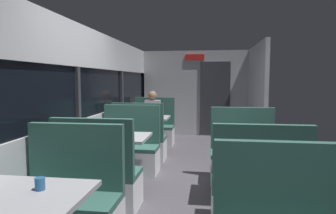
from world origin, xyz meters
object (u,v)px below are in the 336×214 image
(dining_table_rear_aisle, at_px, (250,150))
(bench_far_window_facing_end, at_px, (140,143))
(dining_table_mid_window, at_px, (116,143))
(dining_table_near_window, at_px, (21,208))
(bench_rear_aisle_facing_end, at_px, (258,196))
(seated_passenger, at_px, (153,122))
(bench_mid_window_facing_entry, at_px, (130,152))
(dining_table_far_window, at_px, (147,122))
(bench_near_window_facing_entry, at_px, (70,208))
(bench_far_window_facing_entry, at_px, (154,130))
(bench_rear_aisle_facing_entry, at_px, (243,160))
(coffee_cup_primary, at_px, (40,184))
(bench_mid_window_facing_end, at_px, (98,181))

(dining_table_rear_aisle, bearing_deg, bench_far_window_facing_end, 137.79)
(dining_table_mid_window, bearing_deg, dining_table_near_window, -90.00)
(bench_rear_aisle_facing_end, relative_size, seated_passenger, 0.87)
(bench_mid_window_facing_entry, relative_size, dining_table_far_window, 1.22)
(bench_near_window_facing_entry, height_order, bench_far_window_facing_end, same)
(bench_mid_window_facing_entry, relative_size, bench_rear_aisle_facing_end, 1.00)
(bench_near_window_facing_entry, distance_m, bench_rear_aisle_facing_end, 1.87)
(bench_far_window_facing_entry, height_order, bench_rear_aisle_facing_entry, same)
(dining_table_near_window, height_order, bench_far_window_facing_entry, bench_far_window_facing_entry)
(bench_far_window_facing_entry, xyz_separation_m, bench_rear_aisle_facing_entry, (1.79, -2.32, 0.00))
(bench_rear_aisle_facing_end, bearing_deg, dining_table_near_window, -145.65)
(bench_mid_window_facing_entry, xyz_separation_m, bench_far_window_facing_end, (0.00, 0.72, 0.00))
(dining_table_mid_window, relative_size, bench_mid_window_facing_entry, 0.82)
(dining_table_mid_window, height_order, bench_mid_window_facing_entry, bench_mid_window_facing_entry)
(seated_passenger, relative_size, coffee_cup_primary, 14.00)
(coffee_cup_primary, bearing_deg, bench_far_window_facing_end, 91.56)
(dining_table_near_window, relative_size, bench_rear_aisle_facing_entry, 0.82)
(dining_table_rear_aisle, relative_size, bench_rear_aisle_facing_end, 0.82)
(dining_table_rear_aisle, bearing_deg, bench_near_window_facing_entry, -145.65)
(bench_mid_window_facing_entry, distance_m, dining_table_far_window, 1.46)
(bench_rear_aisle_facing_end, height_order, bench_rear_aisle_facing_entry, same)
(bench_far_window_facing_end, relative_size, bench_rear_aisle_facing_end, 1.00)
(dining_table_near_window, distance_m, coffee_cup_primary, 0.19)
(dining_table_rear_aisle, distance_m, seated_passenger, 3.45)
(dining_table_near_window, height_order, bench_near_window_facing_entry, bench_near_window_facing_entry)
(bench_near_window_facing_entry, relative_size, bench_far_window_facing_entry, 1.00)
(dining_table_rear_aisle, bearing_deg, bench_rear_aisle_facing_end, -90.00)
(dining_table_near_window, relative_size, dining_table_mid_window, 1.00)
(dining_table_mid_window, distance_m, bench_rear_aisle_facing_end, 2.03)
(dining_table_rear_aisle, relative_size, bench_rear_aisle_facing_entry, 0.82)
(bench_far_window_facing_end, distance_m, coffee_cup_primary, 3.49)
(bench_mid_window_facing_entry, distance_m, bench_rear_aisle_facing_end, 2.40)
(dining_table_far_window, bearing_deg, bench_far_window_facing_entry, 90.00)
(dining_table_near_window, relative_size, bench_rear_aisle_facing_end, 0.82)
(dining_table_rear_aisle, bearing_deg, bench_rear_aisle_facing_entry, 90.00)
(seated_passenger, bearing_deg, dining_table_near_window, -90.00)
(bench_near_window_facing_entry, distance_m, bench_mid_window_facing_entry, 2.12)
(dining_table_rear_aisle, bearing_deg, bench_mid_window_facing_entry, 153.32)
(bench_far_window_facing_end, bearing_deg, bench_mid_window_facing_entry, -90.00)
(bench_mid_window_facing_end, xyz_separation_m, dining_table_rear_aisle, (1.79, 0.50, 0.31))
(bench_rear_aisle_facing_end, bearing_deg, bench_mid_window_facing_end, 173.62)
(dining_table_near_window, height_order, bench_rear_aisle_facing_end, bench_rear_aisle_facing_end)
(dining_table_rear_aisle, height_order, seated_passenger, seated_passenger)
(dining_table_far_window, relative_size, bench_rear_aisle_facing_end, 0.82)
(bench_far_window_facing_end, bearing_deg, dining_table_near_window, -90.00)
(bench_near_window_facing_entry, xyz_separation_m, dining_table_mid_window, (0.00, 1.42, 0.31))
(bench_near_window_facing_entry, height_order, bench_mid_window_facing_entry, same)
(dining_table_mid_window, xyz_separation_m, dining_table_rear_aisle, (1.79, -0.20, 0.00))
(bench_far_window_facing_end, xyz_separation_m, bench_rear_aisle_facing_entry, (1.79, -0.92, 0.00))
(bench_mid_window_facing_entry, height_order, dining_table_rear_aisle, bench_mid_window_facing_entry)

